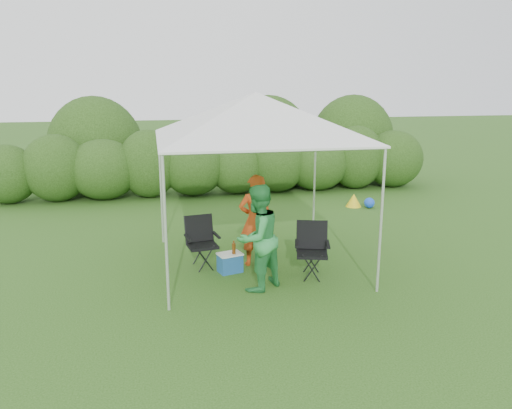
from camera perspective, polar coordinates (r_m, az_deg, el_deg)
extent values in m
plane|color=#34601E|center=(8.02, 0.70, -7.97)|extent=(70.00, 70.00, 0.00)
ellipsoid|color=#2D5019|center=(13.95, -26.60, 3.12)|extent=(1.50, 1.28, 1.50)
cylinder|color=#382616|center=(14.05, -26.34, 0.72)|extent=(0.12, 0.12, 0.30)
ellipsoid|color=#2D5019|center=(13.67, -21.94, 3.87)|extent=(1.65, 1.40, 1.73)
cylinder|color=#382616|center=(13.80, -21.68, 0.96)|extent=(0.12, 0.12, 0.30)
ellipsoid|color=#2D5019|center=(13.52, -17.07, 3.84)|extent=(1.80, 1.53, 1.57)
cylinder|color=#382616|center=(13.64, -16.88, 1.21)|extent=(0.12, 0.12, 0.30)
ellipsoid|color=#2D5019|center=(13.44, -12.16, 4.57)|extent=(1.58, 1.34, 1.80)
cylinder|color=#382616|center=(13.58, -12.00, 1.45)|extent=(0.12, 0.12, 0.30)
ellipsoid|color=#2D5019|center=(13.49, -7.19, 4.48)|extent=(1.73, 1.47, 1.65)
cylinder|color=#382616|center=(13.62, -7.11, 1.68)|extent=(0.12, 0.12, 0.30)
ellipsoid|color=#2D5019|center=(13.64, -2.30, 4.36)|extent=(1.50, 1.28, 1.50)
cylinder|color=#382616|center=(13.75, -2.28, 1.89)|extent=(0.12, 0.12, 0.30)
ellipsoid|color=#2D5019|center=(13.86, 2.45, 4.97)|extent=(1.65, 1.40, 1.73)
cylinder|color=#382616|center=(13.98, 2.42, 2.09)|extent=(0.12, 0.12, 0.30)
ellipsoid|color=#2D5019|center=(14.19, 7.02, 4.79)|extent=(1.80, 1.53, 1.57)
cylinder|color=#382616|center=(14.31, 6.95, 2.26)|extent=(0.12, 0.12, 0.30)
ellipsoid|color=#2D5019|center=(14.59, 11.38, 5.31)|extent=(1.57, 1.34, 1.80)
cylinder|color=#382616|center=(14.71, 11.24, 2.42)|extent=(0.12, 0.12, 0.30)
ellipsoid|color=#2D5019|center=(15.09, 15.45, 5.06)|extent=(1.72, 1.47, 1.65)
cylinder|color=#382616|center=(15.20, 15.29, 2.55)|extent=(0.12, 0.12, 0.30)
cylinder|color=silver|center=(6.57, -10.27, -3.46)|extent=(0.04, 0.04, 2.10)
cylinder|color=silver|center=(7.26, 14.10, -1.99)|extent=(0.04, 0.04, 2.10)
cylinder|color=silver|center=(9.48, -10.80, 1.82)|extent=(0.04, 0.04, 2.10)
cylinder|color=silver|center=(9.97, 6.70, 2.55)|extent=(0.04, 0.04, 2.10)
cube|color=white|center=(7.99, -0.03, 7.61)|extent=(3.10, 3.10, 0.03)
pyramid|color=white|center=(7.96, -0.03, 10.23)|extent=(3.10, 3.10, 0.70)
cube|color=black|center=(7.84, 6.41, -5.62)|extent=(0.57, 0.55, 0.05)
cube|color=black|center=(7.95, 6.41, -3.42)|extent=(0.49, 0.25, 0.45)
cube|color=black|center=(7.78, 4.64, -4.46)|extent=(0.15, 0.40, 0.03)
cube|color=black|center=(7.80, 8.24, -4.52)|extent=(0.15, 0.40, 0.03)
cylinder|color=black|center=(7.71, 4.94, -7.42)|extent=(0.02, 0.02, 0.38)
cylinder|color=black|center=(7.73, 7.91, -7.46)|extent=(0.02, 0.02, 0.38)
cylinder|color=black|center=(8.09, 4.91, -6.40)|extent=(0.02, 0.02, 0.38)
cylinder|color=black|center=(8.10, 7.75, -6.44)|extent=(0.02, 0.02, 0.38)
cube|color=black|center=(8.24, -6.15, -4.70)|extent=(0.52, 0.49, 0.04)
cube|color=black|center=(8.35, -6.53, -2.68)|extent=(0.48, 0.20, 0.44)
cube|color=black|center=(8.14, -7.82, -3.80)|extent=(0.10, 0.39, 0.03)
cube|color=black|center=(8.25, -4.57, -3.47)|extent=(0.10, 0.39, 0.03)
cylinder|color=black|center=(8.08, -7.12, -6.51)|extent=(0.02, 0.02, 0.37)
cylinder|color=black|center=(8.17, -4.44, -6.21)|extent=(0.02, 0.02, 0.37)
cylinder|color=black|center=(8.44, -7.74, -5.64)|extent=(0.02, 0.02, 0.37)
cylinder|color=black|center=(8.52, -5.18, -5.36)|extent=(0.02, 0.02, 0.37)
imported|color=#CE4417|center=(8.21, -0.06, -1.82)|extent=(0.57, 0.38, 1.53)
imported|color=green|center=(7.23, 0.18, -3.83)|extent=(0.97, 0.93, 1.57)
cube|color=#205696|center=(8.08, -3.00, -6.73)|extent=(0.41, 0.34, 0.29)
cube|color=silver|center=(8.03, -3.01, -5.67)|extent=(0.44, 0.36, 0.03)
cylinder|color=#592D0C|center=(7.96, -2.55, -4.90)|extent=(0.06, 0.06, 0.22)
cone|color=yellow|center=(12.50, 11.10, 0.48)|extent=(0.38, 0.38, 0.32)
sphere|color=blue|center=(12.44, 12.82, 0.18)|extent=(0.26, 0.26, 0.26)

